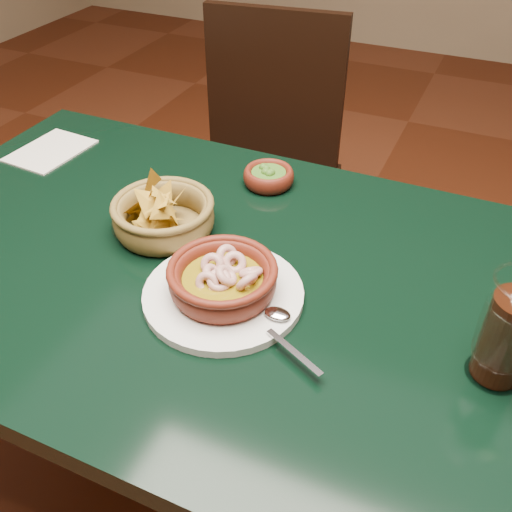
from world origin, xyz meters
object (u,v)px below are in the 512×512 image
at_px(dining_chair, 262,168).
at_px(chip_basket, 163,215).
at_px(dining_table, 192,297).
at_px(shrimp_plate, 223,283).
at_px(cola_drink, 509,332).

distance_m(dining_chair, chip_basket, 0.72).
distance_m(dining_table, chip_basket, 0.16).
bearing_deg(shrimp_plate, chip_basket, 146.99).
height_order(dining_table, cola_drink, cola_drink).
xyz_separation_m(shrimp_plate, chip_basket, (-0.18, 0.12, 0.00)).
bearing_deg(shrimp_plate, cola_drink, 2.04).
bearing_deg(dining_chair, shrimp_plate, -70.57).
xyz_separation_m(dining_chair, shrimp_plate, (0.28, -0.78, 0.26)).
relative_size(dining_table, dining_chair, 1.28).
bearing_deg(dining_table, shrimp_plate, -33.43).
bearing_deg(cola_drink, dining_chair, 131.89).
relative_size(shrimp_plate, cola_drink, 1.72).
height_order(dining_chair, shrimp_plate, dining_chair).
relative_size(dining_table, cola_drink, 6.26).
relative_size(chip_basket, cola_drink, 1.14).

